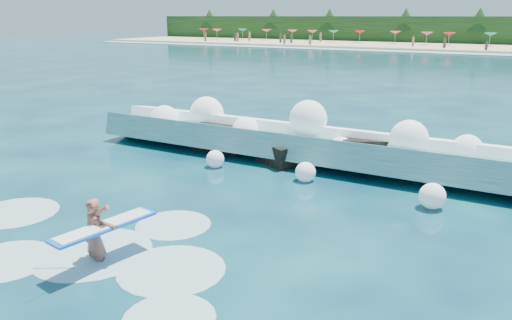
# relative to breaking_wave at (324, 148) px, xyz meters

# --- Properties ---
(ground) EXTENTS (200.00, 200.00, 0.00)m
(ground) POSITION_rel_breaking_wave_xyz_m (-1.79, -6.52, -0.56)
(ground) COLOR #071E39
(ground) RESTS_ON ground
(beach) EXTENTS (140.00, 20.00, 0.40)m
(beach) POSITION_rel_breaking_wave_xyz_m (-1.79, 71.48, -0.36)
(beach) COLOR tan
(beach) RESTS_ON ground
(wet_band) EXTENTS (140.00, 5.00, 0.08)m
(wet_band) POSITION_rel_breaking_wave_xyz_m (-1.79, 60.48, -0.52)
(wet_band) COLOR silver
(wet_band) RESTS_ON ground
(treeline) EXTENTS (140.00, 4.00, 5.00)m
(treeline) POSITION_rel_breaking_wave_xyz_m (-1.79, 81.48, 1.94)
(treeline) COLOR black
(treeline) RESTS_ON ground
(breaking_wave) EXTENTS (18.53, 2.86, 1.60)m
(breaking_wave) POSITION_rel_breaking_wave_xyz_m (0.00, 0.00, 0.00)
(breaking_wave) COLOR teal
(breaking_wave) RESTS_ON ground
(rock_cluster) EXTENTS (7.91, 3.15, 1.24)m
(rock_cluster) POSITION_rel_breaking_wave_xyz_m (-1.67, -0.04, -0.17)
(rock_cluster) COLOR black
(rock_cluster) RESTS_ON ground
(surfer_with_board) EXTENTS (1.11, 2.91, 1.72)m
(surfer_with_board) POSITION_rel_breaking_wave_xyz_m (-1.39, -9.51, 0.08)
(surfer_with_board) COLOR #975346
(surfer_with_board) RESTS_ON ground
(wave_spray) EXTENTS (14.82, 4.31, 2.22)m
(wave_spray) POSITION_rel_breaking_wave_xyz_m (-0.97, -0.07, 0.51)
(wave_spray) COLOR white
(wave_spray) RESTS_ON ground
(surf_foam) EXTENTS (8.80, 5.35, 0.14)m
(surf_foam) POSITION_rel_breaking_wave_xyz_m (-2.05, -9.11, -0.56)
(surf_foam) COLOR silver
(surf_foam) RESTS_ON ground
(beach_umbrellas) EXTENTS (111.20, 5.65, 0.50)m
(beach_umbrellas) POSITION_rel_breaking_wave_xyz_m (-1.93, 72.91, 1.69)
(beach_umbrellas) COLOR red
(beach_umbrellas) RESTS_ON ground
(beachgoers) EXTENTS (108.77, 12.22, 1.93)m
(beachgoers) POSITION_rel_breaking_wave_xyz_m (-3.33, 67.78, 0.54)
(beachgoers) COLOR #3F332D
(beachgoers) RESTS_ON ground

